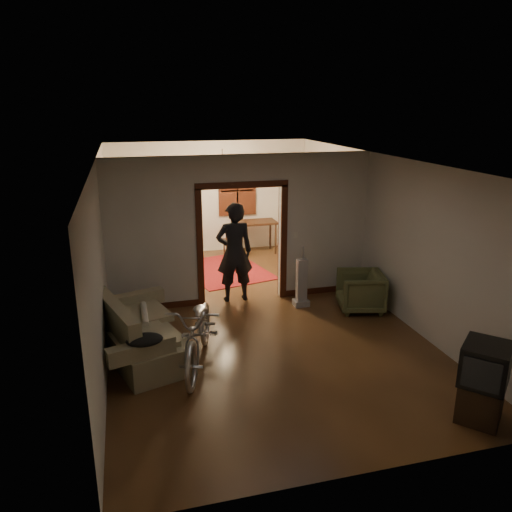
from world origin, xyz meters
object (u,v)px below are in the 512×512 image
object	(u,v)px
bicycle	(199,332)
desk	(254,237)
armchair	(360,291)
sofa	(139,326)
person	(234,252)
locker	(160,223)

from	to	relation	value
bicycle	desk	bearing A→B (deg)	84.16
armchair	sofa	bearing A→B (deg)	-65.63
armchair	person	bearing A→B (deg)	-102.78
bicycle	desk	size ratio (longest dim) A/B	1.85
sofa	desk	world-z (taller)	sofa
sofa	bicycle	world-z (taller)	bicycle
bicycle	armchair	xyz separation A→B (m)	(3.17, 1.27, -0.17)
sofa	locker	world-z (taller)	locker
armchair	locker	bearing A→B (deg)	-128.74
locker	bicycle	bearing A→B (deg)	-81.53
armchair	person	size ratio (longest dim) A/B	0.42
person	desk	xyz separation A→B (m)	(1.18, 3.00, -0.56)
bicycle	locker	distance (m)	5.60
person	desk	world-z (taller)	person
sofa	armchair	distance (m)	4.07
armchair	person	distance (m)	2.46
bicycle	armchair	distance (m)	3.42
locker	person	bearing A→B (deg)	-63.11
desk	person	bearing A→B (deg)	-96.27
person	bicycle	bearing A→B (deg)	65.54
sofa	armchair	bearing A→B (deg)	-7.39
person	locker	size ratio (longest dim) A/B	1.11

